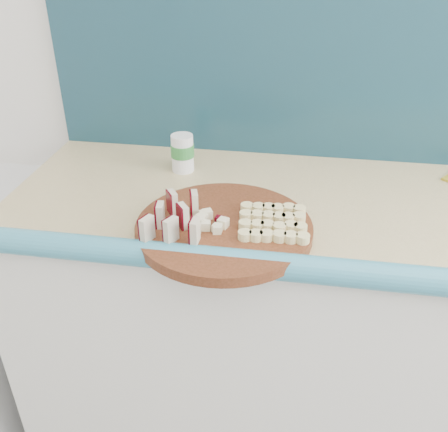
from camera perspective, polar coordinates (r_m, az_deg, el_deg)
kitchen_counter at (r=1.61m, az=20.08°, el=-13.44°), size 2.20×0.63×0.91m
backsplash at (r=1.52m, az=23.32°, el=14.33°), size 2.20×0.02×0.50m
cutting_board at (r=1.14m, az=0.00°, el=-1.41°), size 0.43×0.43×0.03m
apple_wedges at (r=1.11m, az=-5.70°, el=-0.18°), size 0.12×0.16×0.06m
apple_chunks at (r=1.13m, az=-1.28°, el=-0.37°), size 0.07×0.06×0.02m
banana_slices at (r=1.13m, az=5.64°, el=-0.72°), size 0.16×0.16×0.02m
canister at (r=1.42m, az=-4.76°, el=7.27°), size 0.07×0.07×0.11m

